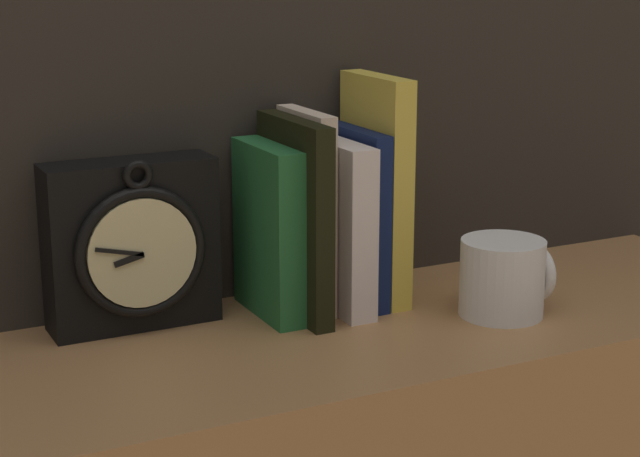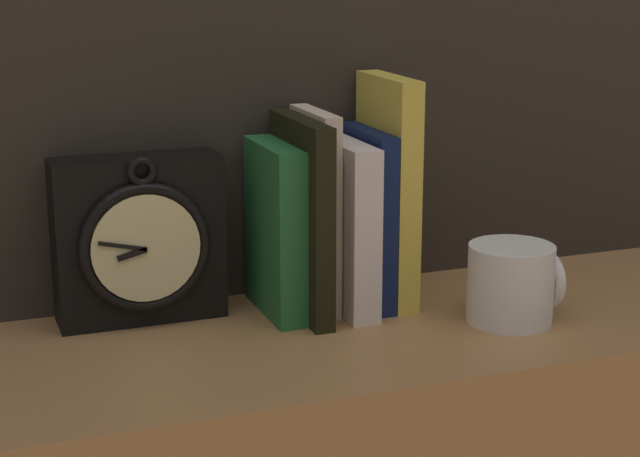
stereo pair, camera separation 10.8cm
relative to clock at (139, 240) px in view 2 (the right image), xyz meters
name	(u,v)px [view 2 (the right image)]	position (x,y,z in m)	size (l,w,h in m)	color
clock	(139,240)	(0.00, 0.00, 0.00)	(0.18, 0.07, 0.18)	black
book_slot0_green	(275,230)	(0.14, -0.03, 0.00)	(0.03, 0.12, 0.19)	#246835
book_slot1_black	(302,218)	(0.17, -0.04, 0.02)	(0.02, 0.15, 0.22)	black
book_slot2_cream	(315,210)	(0.19, -0.02, 0.02)	(0.02, 0.11, 0.22)	beige
book_slot3_white	(343,225)	(0.22, -0.04, 0.00)	(0.03, 0.14, 0.19)	silver
book_slot4_navy	(367,217)	(0.25, -0.03, 0.01)	(0.02, 0.12, 0.20)	#101D4B
book_slot5_yellow	(387,190)	(0.27, -0.03, 0.04)	(0.03, 0.12, 0.25)	gold
mug	(513,283)	(0.37, -0.15, -0.05)	(0.10, 0.09, 0.08)	white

